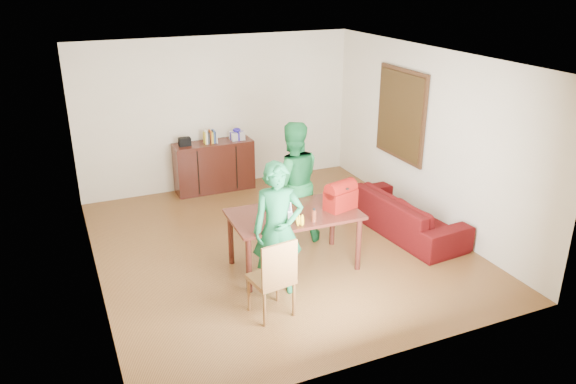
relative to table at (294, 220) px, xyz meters
name	(u,v)px	position (x,y,z in m)	size (l,w,h in m)	color
room	(275,158)	(0.04, 0.75, 0.62)	(5.20, 5.70, 2.90)	#462611
table	(294,220)	(0.00, 0.00, 0.00)	(1.71, 1.00, 0.79)	black
chair	(272,292)	(-0.70, -0.93, -0.40)	(0.51, 0.49, 0.99)	brown
person_near	(278,229)	(-0.43, -0.47, 0.15)	(0.61, 0.40, 1.69)	#145D33
person_far	(292,182)	(0.32, 0.77, 0.21)	(0.87, 0.68, 1.79)	#155F2B
laptop	(283,215)	(-0.19, -0.08, 0.14)	(0.32, 0.24, 0.21)	white
bananas	(300,223)	(-0.09, -0.38, 0.13)	(0.15, 0.09, 0.06)	gold
bottle	(314,215)	(0.12, -0.35, 0.19)	(0.06, 0.06, 0.18)	#552213
red_bag	(341,198)	(0.62, -0.12, 0.25)	(0.42, 0.24, 0.31)	#6A0F07
sofa	(405,214)	(1.98, 0.30, -0.39)	(2.06, 0.81, 0.60)	#3D0814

